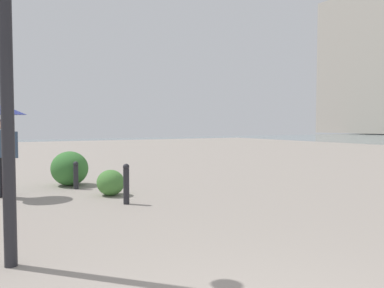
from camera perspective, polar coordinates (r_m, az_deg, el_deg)
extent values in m
cube|color=#B2A899|center=(80.48, 25.57, 10.39)|extent=(15.96, 13.63, 24.87)
cylinder|color=#232328|center=(4.76, -25.73, 8.92)|extent=(0.14, 0.14, 4.24)
cylinder|color=black|center=(9.37, -25.49, -4.40)|extent=(0.14, 0.14, 0.90)
cube|color=#384C66|center=(9.34, -26.18, 0.06)|extent=(0.36, 0.46, 0.60)
sphere|color=tan|center=(9.33, -26.24, 2.64)|extent=(0.22, 0.22, 0.22)
cylinder|color=#384C66|center=(9.27, -24.63, -0.11)|extent=(0.10, 0.10, 0.58)
cone|color=navy|center=(9.33, -26.28, 4.60)|extent=(1.00, 1.00, 0.22)
cylinder|color=gray|center=(9.33, -26.23, 2.02)|extent=(0.02, 0.02, 0.80)
cylinder|color=#232328|center=(7.86, -9.69, -6.21)|extent=(0.12, 0.12, 0.71)
sphere|color=#232328|center=(7.81, -9.71, -3.35)|extent=(0.13, 0.13, 0.13)
cylinder|color=#232328|center=(9.96, -16.78, -4.74)|extent=(0.12, 0.12, 0.58)
sphere|color=#232328|center=(9.92, -16.81, -2.85)|extent=(0.13, 0.13, 0.13)
ellipsoid|color=#387533|center=(10.58, -17.64, -3.46)|extent=(1.05, 0.95, 0.89)
ellipsoid|color=#477F38|center=(8.89, -11.95, -5.60)|extent=(0.68, 0.61, 0.58)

